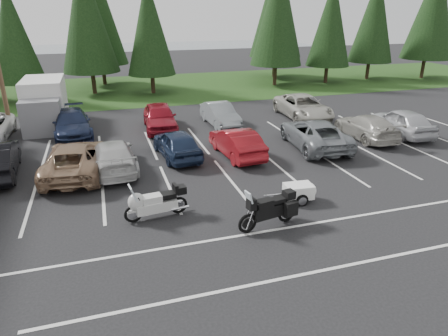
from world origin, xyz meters
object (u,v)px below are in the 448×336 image
car_far_1 (72,123)px  car_far_2 (160,117)px  box_truck (44,105)px  touring_motorcycle (156,200)px  cargo_trailer (298,193)px  adventure_motorcycle (268,207)px  car_near_4 (177,144)px  car_far_3 (220,114)px  car_near_2 (75,159)px  car_near_7 (366,127)px  car_near_5 (236,143)px  car_far_4 (303,107)px  car_near_3 (113,156)px  car_near_6 (314,134)px  car_near_8 (402,122)px

car_far_1 → car_far_2: 5.15m
box_truck → touring_motorcycle: (4.92, -13.93, -0.74)m
cargo_trailer → adventure_motorcycle: size_ratio=0.61×
car_far_1 → car_near_4: bearing=-51.8°
car_far_3 → touring_motorcycle: bearing=-120.1°
car_near_2 → car_near_7: size_ratio=1.12×
box_truck → car_far_1: 3.01m
car_near_2 → car_far_2: car_far_2 is taller
car_far_2 → car_near_5: bearing=-60.1°
car_near_5 → car_far_1: (-8.12, 6.19, 0.03)m
box_truck → car_far_4: size_ratio=1.02×
car_near_7 → car_far_2: 12.30m
car_far_2 → car_far_3: car_far_2 is taller
box_truck → car_far_1: size_ratio=1.10×
box_truck → cargo_trailer: size_ratio=3.59×
car_near_7 → touring_motorcycle: touring_motorcycle is taller
car_near_3 → car_far_4: size_ratio=0.87×
car_near_3 → car_far_3: bearing=-142.2°
car_near_2 → car_near_3: size_ratio=1.10×
car_far_3 → car_near_5: bearing=-101.5°
car_near_6 → car_far_3: size_ratio=1.27×
car_near_4 → car_far_2: 5.24m
car_near_8 → car_far_4: 6.47m
box_truck → touring_motorcycle: box_truck is taller
car_near_6 → cargo_trailer: size_ratio=3.47×
car_near_8 → adventure_motorcycle: size_ratio=1.82×
car_far_3 → car_near_7: bearing=-38.4°
car_near_7 → touring_motorcycle: bearing=26.9°
car_near_6 → car_far_3: car_near_6 is taller
car_near_8 → car_near_2: bearing=6.5°
car_near_6 → car_far_2: 9.48m
car_near_4 → car_near_5: bearing=160.7°
adventure_motorcycle → car_near_8: bearing=22.2°
car_near_3 → car_far_2: 6.80m
car_near_3 → adventure_motorcycle: size_ratio=1.88×
box_truck → car_near_4: box_truck is taller
car_near_8 → adventure_motorcycle: car_near_8 is taller
car_near_5 → car_far_3: size_ratio=1.01×
car_near_4 → car_near_5: 3.01m
touring_motorcycle → car_near_7: bearing=17.6°
cargo_trailer → adventure_motorcycle: 2.46m
car_far_4 → adventure_motorcycle: size_ratio=2.17×
car_far_2 → car_far_3: (3.86, -0.14, -0.10)m
car_far_3 → car_near_6: bearing=-60.8°
car_near_5 → car_far_2: bearing=-67.8°
car_near_6 → car_near_7: size_ratio=1.14×
car_near_5 → box_truck: bearing=-45.7°
car_far_2 → car_far_1: bearing=-179.3°
car_near_4 → car_near_6: size_ratio=0.78×
car_far_2 → touring_motorcycle: bearing=-96.1°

